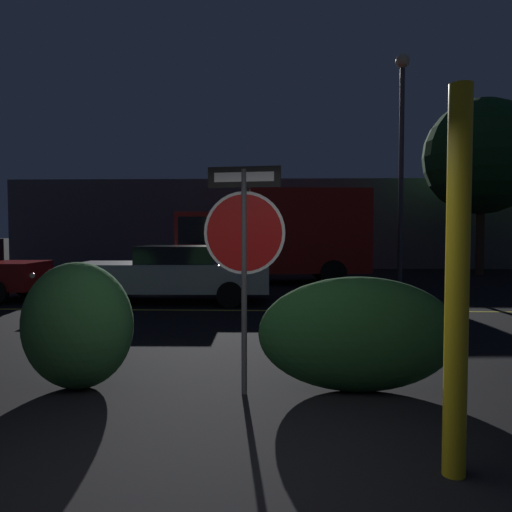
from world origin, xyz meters
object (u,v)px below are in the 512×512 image
object	(u,v)px
passing_car_2	(174,273)
street_lamp	(402,134)
hedge_bush_2	(78,325)
hedge_bush_3	(358,334)
yellow_pole_right	(457,283)
tree_1	(482,157)
delivery_truck	(273,235)
stop_sign	(244,235)

from	to	relation	value
passing_car_2	street_lamp	world-z (taller)	street_lamp
hedge_bush_2	hedge_bush_3	xyz separation A→B (m)	(3.07, -0.00, -0.08)
street_lamp	yellow_pole_right	bearing A→B (deg)	-102.54
hedge_bush_3	tree_1	size ratio (longest dim) A/B	0.31
street_lamp	delivery_truck	bearing A→B (deg)	-178.12
stop_sign	delivery_truck	xyz separation A→B (m)	(0.29, 11.65, -0.05)
stop_sign	passing_car_2	xyz separation A→B (m)	(-2.13, 6.88, -0.98)
hedge_bush_3	stop_sign	bearing A→B (deg)	-174.05
yellow_pole_right	delivery_truck	bearing A→B (deg)	95.57
hedge_bush_2	street_lamp	size ratio (longest dim) A/B	0.18
delivery_truck	street_lamp	distance (m)	5.47
passing_car_2	tree_1	size ratio (longest dim) A/B	0.69
passing_car_2	tree_1	world-z (taller)	tree_1
street_lamp	tree_1	distance (m)	5.13
yellow_pole_right	hedge_bush_3	size ratio (longest dim) A/B	1.27
stop_sign	yellow_pole_right	bearing A→B (deg)	-38.55
delivery_truck	tree_1	xyz separation A→B (m)	(8.29, 3.36, 3.06)
hedge_bush_2	street_lamp	distance (m)	14.00
hedge_bush_2	tree_1	bearing A→B (deg)	54.98
stop_sign	tree_1	distance (m)	17.55
hedge_bush_2	passing_car_2	world-z (taller)	hedge_bush_2
hedge_bush_3	delivery_truck	size ratio (longest dim) A/B	0.34
hedge_bush_3	delivery_truck	distance (m)	11.60
hedge_bush_2	tree_1	xyz separation A→B (m)	(10.43, 14.88, 4.00)
stop_sign	passing_car_2	bearing A→B (deg)	115.98
yellow_pole_right	delivery_truck	distance (m)	13.44
hedge_bush_2	passing_car_2	distance (m)	6.76
hedge_bush_2	hedge_bush_3	world-z (taller)	hedge_bush_2
tree_1	hedge_bush_2	bearing A→B (deg)	-125.02
passing_car_2	street_lamp	distance (m)	9.37
hedge_bush_3	passing_car_2	distance (m)	7.54
hedge_bush_3	tree_1	bearing A→B (deg)	63.69
stop_sign	street_lamp	xyz separation A→B (m)	(4.60, 11.79, 3.31)
yellow_pole_right	tree_1	bearing A→B (deg)	67.34
passing_car_2	tree_1	xyz separation A→B (m)	(10.72, 8.13, 3.99)
yellow_pole_right	passing_car_2	bearing A→B (deg)	113.40
hedge_bush_3	tree_1	world-z (taller)	tree_1
stop_sign	hedge_bush_2	xyz separation A→B (m)	(-1.85, 0.13, -0.99)
stop_sign	tree_1	xyz separation A→B (m)	(8.58, 15.01, 3.01)
yellow_pole_right	delivery_truck	size ratio (longest dim) A/B	0.43
yellow_pole_right	hedge_bush_2	bearing A→B (deg)	151.63
hedge_bush_2	hedge_bush_3	distance (m)	3.07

